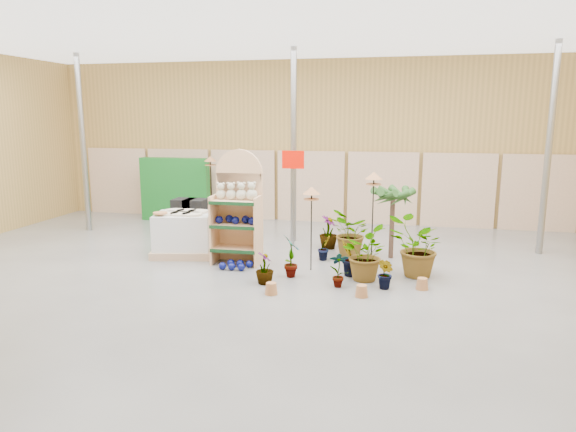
# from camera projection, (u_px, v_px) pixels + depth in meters

# --- Properties ---
(room) EXTENTS (15.20, 12.10, 4.70)m
(room) POSITION_uv_depth(u_px,v_px,m) (265.00, 157.00, 9.48)
(room) COLOR #5F5F5E
(room) RESTS_ON ground
(display_shelf) EXTENTS (0.98, 0.62, 2.31)m
(display_shelf) POSITION_uv_depth(u_px,v_px,m) (238.00, 211.00, 10.42)
(display_shelf) COLOR tan
(display_shelf) RESTS_ON ground
(teddy_bears) EXTENTS (0.85, 0.23, 0.36)m
(teddy_bears) POSITION_uv_depth(u_px,v_px,m) (238.00, 192.00, 10.24)
(teddy_bears) COLOR beige
(teddy_bears) RESTS_ON display_shelf
(gazing_balls_shelf) EXTENTS (0.85, 0.29, 0.16)m
(gazing_balls_shelf) POSITION_uv_depth(u_px,v_px,m) (236.00, 220.00, 10.32)
(gazing_balls_shelf) COLOR #090F5A
(gazing_balls_shelf) RESTS_ON display_shelf
(gazing_balls_floor) EXTENTS (0.63, 0.39, 0.15)m
(gazing_balls_floor) POSITION_uv_depth(u_px,v_px,m) (236.00, 265.00, 10.09)
(gazing_balls_floor) COLOR #090F5A
(gazing_balls_floor) RESTS_ON ground
(pallet_stack) EXTENTS (1.47, 1.31, 0.95)m
(pallet_stack) POSITION_uv_depth(u_px,v_px,m) (184.00, 234.00, 11.05)
(pallet_stack) COLOR tan
(pallet_stack) RESTS_ON ground
(charcoal_planters) EXTENTS (0.80, 0.50, 1.00)m
(charcoal_planters) POSITION_uv_depth(u_px,v_px,m) (190.00, 219.00, 12.41)
(charcoal_planters) COLOR black
(charcoal_planters) RESTS_ON ground
(trellis_stock) EXTENTS (2.00, 0.30, 1.80)m
(trellis_stock) POSITION_uv_depth(u_px,v_px,m) (175.00, 189.00, 14.64)
(trellis_stock) COLOR #135F1D
(trellis_stock) RESTS_ON ground
(offer_sign) EXTENTS (0.50, 0.08, 2.20)m
(offer_sign) POSITION_uv_depth(u_px,v_px,m) (293.00, 179.00, 11.57)
(offer_sign) COLOR gray
(offer_sign) RESTS_ON ground
(bird_table_front) EXTENTS (0.34, 0.34, 1.64)m
(bird_table_front) POSITION_uv_depth(u_px,v_px,m) (312.00, 193.00, 9.73)
(bird_table_front) COLOR black
(bird_table_front) RESTS_ON ground
(bird_table_right) EXTENTS (0.34, 0.34, 1.90)m
(bird_table_right) POSITION_uv_depth(u_px,v_px,m) (374.00, 179.00, 9.88)
(bird_table_right) COLOR black
(bird_table_right) RESTS_ON ground
(bird_table_back) EXTENTS (0.34, 0.34, 1.91)m
(bird_table_back) POSITION_uv_depth(u_px,v_px,m) (210.00, 161.00, 13.77)
(bird_table_back) COLOR black
(bird_table_back) RESTS_ON ground
(palm) EXTENTS (0.70, 0.70, 1.62)m
(palm) POSITION_uv_depth(u_px,v_px,m) (393.00, 194.00, 10.64)
(palm) COLOR #493226
(palm) RESTS_ON ground
(potted_plant_0) EXTENTS (0.42, 0.50, 0.82)m
(potted_plant_0) POSITION_uv_depth(u_px,v_px,m) (291.00, 256.00, 9.51)
(potted_plant_0) COLOR #234B1A
(potted_plant_0) RESTS_ON ground
(potted_plant_1) EXTENTS (0.39, 0.45, 0.70)m
(potted_plant_1) POSITION_uv_depth(u_px,v_px,m) (350.00, 258.00, 9.56)
(potted_plant_1) COLOR #234B1A
(potted_plant_1) RESTS_ON ground
(potted_plant_2) EXTENTS (0.85, 0.96, 0.99)m
(potted_plant_2) POSITION_uv_depth(u_px,v_px,m) (364.00, 253.00, 9.36)
(potted_plant_2) COLOR #234B1A
(potted_plant_2) RESTS_ON ground
(potted_plant_5) EXTENTS (0.36, 0.37, 0.52)m
(potted_plant_5) POSITION_uv_depth(u_px,v_px,m) (324.00, 248.00, 10.68)
(potted_plant_5) COLOR #234B1A
(potted_plant_5) RESTS_ON ground
(potted_plant_6) EXTENTS (1.06, 1.13, 1.01)m
(potted_plant_6) POSITION_uv_depth(u_px,v_px,m) (352.00, 233.00, 10.93)
(potted_plant_6) COLOR #234B1A
(potted_plant_6) RESTS_ON ground
(potted_plant_7) EXTENTS (0.44, 0.44, 0.58)m
(potted_plant_7) POSITION_uv_depth(u_px,v_px,m) (265.00, 268.00, 9.16)
(potted_plant_7) COLOR #234B1A
(potted_plant_7) RESTS_ON ground
(potted_plant_8) EXTENTS (0.38, 0.30, 0.64)m
(potted_plant_8) POSITION_uv_depth(u_px,v_px,m) (339.00, 269.00, 8.97)
(potted_plant_8) COLOR #234B1A
(potted_plant_8) RESTS_ON ground
(potted_plant_9) EXTENTS (0.38, 0.39, 0.56)m
(potted_plant_9) POSITION_uv_depth(u_px,v_px,m) (386.00, 274.00, 8.85)
(potted_plant_9) COLOR #234B1A
(potted_plant_9) RESTS_ON ground
(potted_plant_10) EXTENTS (1.31, 1.25, 1.13)m
(potted_plant_10) POSITION_uv_depth(u_px,v_px,m) (417.00, 248.00, 9.49)
(potted_plant_10) COLOR #234B1A
(potted_plant_10) RESTS_ON ground
(potted_plant_11) EXTENTS (0.44, 0.44, 0.75)m
(potted_plant_11) POSITION_uv_depth(u_px,v_px,m) (328.00, 232.00, 11.61)
(potted_plant_11) COLOR #234B1A
(potted_plant_11) RESTS_ON ground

